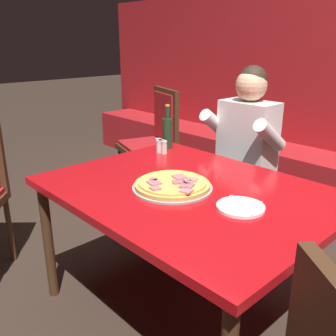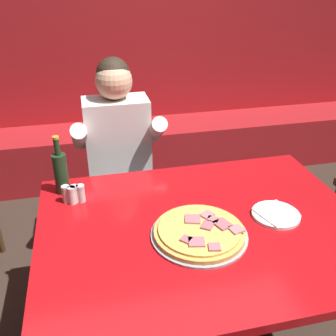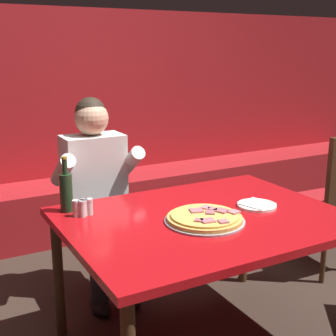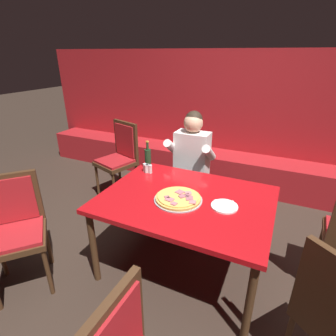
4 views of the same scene
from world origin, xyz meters
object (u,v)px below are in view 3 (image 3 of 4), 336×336
at_px(beer_bottle, 66,191).
at_px(shaker_red_pepper_flakes, 76,209).
at_px(shaker_oregano, 82,209).
at_px(shaker_parmesan, 84,208).
at_px(plate_white_paper, 257,205).
at_px(diner_seated_blue_shirt, 99,190).
at_px(main_dining_table, 204,229).
at_px(shaker_black_pepper, 89,207).
at_px(pizza, 205,218).

relative_size(beer_bottle, shaker_red_pepper_flakes, 3.40).
distance_m(shaker_oregano, shaker_parmesan, 0.02).
relative_size(plate_white_paper, shaker_oregano, 2.44).
bearing_deg(beer_bottle, plate_white_paper, -24.70).
distance_m(plate_white_paper, shaker_oregano, 0.92).
bearing_deg(diner_seated_blue_shirt, shaker_oregano, -118.93).
xyz_separation_m(main_dining_table, shaker_black_pepper, (-0.50, 0.30, 0.11)).
xyz_separation_m(shaker_oregano, diner_seated_blue_shirt, (0.27, 0.49, -0.07)).
distance_m(main_dining_table, shaker_oregano, 0.63).
height_order(shaker_oregano, diner_seated_blue_shirt, diner_seated_blue_shirt).
bearing_deg(plate_white_paper, beer_bottle, 155.30).
relative_size(plate_white_paper, shaker_red_pepper_flakes, 2.44).
xyz_separation_m(pizza, diner_seated_blue_shirt, (-0.23, 0.85, -0.05)).
bearing_deg(shaker_red_pepper_flakes, shaker_oregano, -33.84).
distance_m(plate_white_paper, shaker_red_pepper_flakes, 0.95).
distance_m(shaker_oregano, shaker_red_pepper_flakes, 0.03).
distance_m(main_dining_table, plate_white_paper, 0.33).
xyz_separation_m(beer_bottle, shaker_oregano, (0.04, -0.12, -0.07)).
distance_m(main_dining_table, shaker_parmesan, 0.62).
bearing_deg(shaker_red_pepper_flakes, shaker_parmesan, -9.66).
bearing_deg(shaker_oregano, diner_seated_blue_shirt, 61.07).
bearing_deg(shaker_oregano, plate_white_paper, -19.26).
xyz_separation_m(beer_bottle, shaker_black_pepper, (0.08, -0.11, -0.07)).
height_order(beer_bottle, shaker_oregano, beer_bottle).
xyz_separation_m(main_dining_table, pizza, (-0.04, -0.07, 0.09)).
height_order(pizza, plate_white_paper, pizza).
bearing_deg(shaker_black_pepper, pizza, -38.71).
height_order(main_dining_table, shaker_oregano, shaker_oregano).
xyz_separation_m(pizza, beer_bottle, (-0.54, 0.48, 0.09)).
bearing_deg(shaker_red_pepper_flakes, pizza, -35.61).
relative_size(plate_white_paper, shaker_black_pepper, 2.44).
distance_m(shaker_parmesan, diner_seated_blue_shirt, 0.55).
bearing_deg(beer_bottle, shaker_red_pepper_flakes, -79.70).
relative_size(main_dining_table, plate_white_paper, 6.64).
relative_size(beer_bottle, shaker_oregano, 3.40).
bearing_deg(main_dining_table, diner_seated_blue_shirt, 108.95).
bearing_deg(main_dining_table, plate_white_paper, -2.18).
bearing_deg(plate_white_paper, shaker_red_pepper_flakes, 160.27).
xyz_separation_m(main_dining_table, diner_seated_blue_shirt, (-0.27, 0.79, 0.03)).
relative_size(shaker_oregano, diner_seated_blue_shirt, 0.07).
distance_m(plate_white_paper, shaker_parmesan, 0.91).
height_order(main_dining_table, shaker_black_pepper, shaker_black_pepper).
distance_m(shaker_oregano, diner_seated_blue_shirt, 0.57).
height_order(main_dining_table, shaker_parmesan, shaker_parmesan).
distance_m(pizza, shaker_parmesan, 0.61).
bearing_deg(pizza, shaker_red_pepper_flakes, 144.39).
xyz_separation_m(plate_white_paper, beer_bottle, (-0.91, 0.42, 0.10)).
bearing_deg(beer_bottle, shaker_black_pepper, -51.79).
relative_size(pizza, beer_bottle, 1.35).
xyz_separation_m(plate_white_paper, shaker_parmesan, (-0.85, 0.31, 0.03)).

